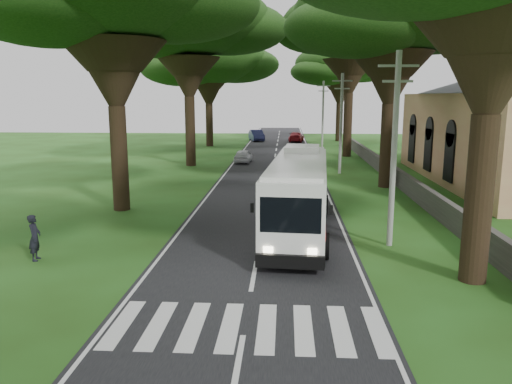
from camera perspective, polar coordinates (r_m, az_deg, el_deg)
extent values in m
plane|color=#254513|center=(15.92, -0.71, -12.09)|extent=(140.00, 140.00, 0.00)
cube|color=black|center=(40.11, 1.82, 2.00)|extent=(8.00, 120.00, 0.04)
cube|color=silver|center=(14.11, -1.31, -15.26)|extent=(8.00, 3.00, 0.01)
cube|color=#383533|center=(39.82, 14.86, 2.43)|extent=(0.35, 50.00, 1.20)
cylinder|color=gray|center=(21.21, 15.50, 4.50)|extent=(0.24, 0.24, 8.00)
cube|color=gray|center=(21.12, 15.98, 13.70)|extent=(1.60, 0.10, 0.10)
cube|color=gray|center=(21.10, 15.89, 12.08)|extent=(1.20, 0.10, 0.10)
cylinder|color=gray|center=(40.92, 9.69, 7.65)|extent=(0.24, 0.24, 8.00)
cube|color=gray|center=(40.88, 9.85, 12.41)|extent=(1.60, 0.10, 0.10)
cube|color=gray|center=(40.86, 9.82, 11.57)|extent=(1.20, 0.10, 0.10)
cylinder|color=gray|center=(60.82, 7.65, 8.73)|extent=(0.24, 0.24, 8.00)
cube|color=gray|center=(60.79, 7.73, 11.93)|extent=(1.60, 0.10, 0.10)
cube|color=gray|center=(60.78, 7.72, 11.37)|extent=(1.20, 0.10, 0.10)
cylinder|color=black|center=(28.32, -15.34, 3.67)|extent=(0.90, 0.90, 5.69)
cone|color=black|center=(28.15, -15.83, 13.30)|extent=(3.20, 3.20, 3.80)
cylinder|color=black|center=(45.54, -7.52, 6.87)|extent=(0.90, 0.90, 6.17)
cone|color=black|center=(45.47, -7.68, 13.15)|extent=(3.20, 3.20, 3.80)
ellipsoid|color=black|center=(45.89, -7.83, 18.95)|extent=(14.60, 14.60, 6.13)
cylinder|color=black|center=(63.44, -5.34, 7.62)|extent=(0.90, 0.90, 5.25)
cone|color=black|center=(63.35, -5.42, 11.71)|extent=(3.20, 3.20, 3.80)
ellipsoid|color=black|center=(63.50, -5.48, 14.89)|extent=(14.46, 14.46, 6.07)
cylinder|color=black|center=(18.14, 24.11, -0.85)|extent=(0.90, 0.90, 5.65)
cone|color=black|center=(17.87, 25.32, 14.14)|extent=(3.20, 3.20, 3.80)
cylinder|color=black|center=(35.47, 14.71, 5.10)|extent=(0.90, 0.90, 5.70)
cone|color=black|center=(35.33, 15.09, 12.79)|extent=(3.20, 3.20, 3.80)
ellipsoid|color=black|center=(35.72, 15.43, 19.31)|extent=(13.02, 13.02, 5.47)
cylinder|color=black|center=(53.09, 10.43, 7.53)|extent=(0.90, 0.90, 6.50)
cone|color=black|center=(53.05, 10.63, 13.09)|extent=(3.20, 3.20, 3.80)
ellipsoid|color=black|center=(53.50, 10.82, 18.50)|extent=(13.90, 13.90, 5.84)
cylinder|color=black|center=(71.10, 9.47, 7.86)|extent=(0.90, 0.90, 5.23)
cone|color=black|center=(71.01, 9.58, 11.50)|extent=(3.20, 3.20, 3.80)
ellipsoid|color=black|center=(71.14, 9.68, 14.31)|extent=(12.51, 12.51, 5.25)
cube|color=white|center=(22.97, 4.91, -0.07)|extent=(3.28, 11.76, 2.85)
cube|color=black|center=(23.18, 4.96, 1.06)|extent=(3.18, 9.64, 1.06)
cube|color=black|center=(23.27, 4.86, -3.40)|extent=(3.33, 11.80, 0.34)
cube|color=red|center=(23.10, 4.88, -1.66)|extent=(3.25, 10.60, 0.17)
cube|color=white|center=(22.73, 4.97, 3.61)|extent=(3.05, 11.16, 0.17)
cylinder|color=black|center=(19.64, 0.73, -5.93)|extent=(0.42, 1.09, 1.06)
cylinder|color=black|center=(19.50, 7.85, -6.15)|extent=(0.42, 1.09, 1.06)
cylinder|color=black|center=(26.91, 2.68, -1.31)|extent=(0.42, 1.09, 1.06)
cylinder|color=black|center=(26.81, 7.84, -1.44)|extent=(0.42, 1.09, 1.06)
imported|color=silver|center=(47.27, -1.46, 4.15)|extent=(1.66, 3.74, 1.25)
imported|color=navy|center=(70.47, 0.06, 6.50)|extent=(2.64, 4.85, 1.52)
imported|color=maroon|center=(69.49, 4.62, 6.32)|extent=(2.33, 4.73, 1.32)
imported|color=black|center=(20.95, -23.97, -4.78)|extent=(0.53, 0.72, 1.79)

